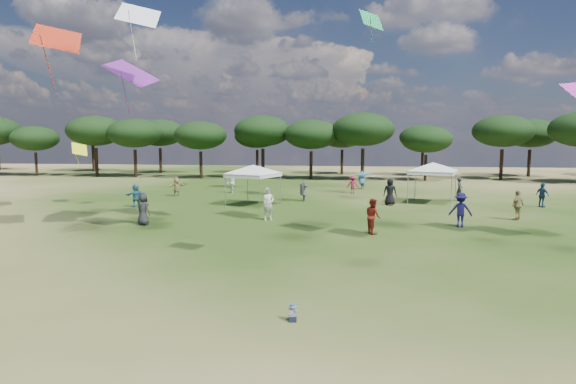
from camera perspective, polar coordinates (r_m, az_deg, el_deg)
name	(u,v)px	position (r m, az deg, el deg)	size (l,w,h in m)	color
ground	(268,351)	(11.58, -2.33, -18.35)	(140.00, 140.00, 0.00)	#2E4815
tree_line	(355,132)	(57.76, 7.94, 7.06)	(108.78, 17.63, 7.77)	black
tent_left	(253,167)	(34.10, -4.16, 3.03)	(5.70, 5.70, 3.20)	gray
tent_right	(433,164)	(36.69, 16.81, 3.20)	(6.10, 6.10, 3.32)	gray
toddler	(293,313)	(13.16, 0.56, -14.18)	(0.33, 0.36, 0.48)	black
festival_crowd	(326,193)	(34.78, 4.52, -0.06)	(29.12, 22.16, 1.93)	#29657B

